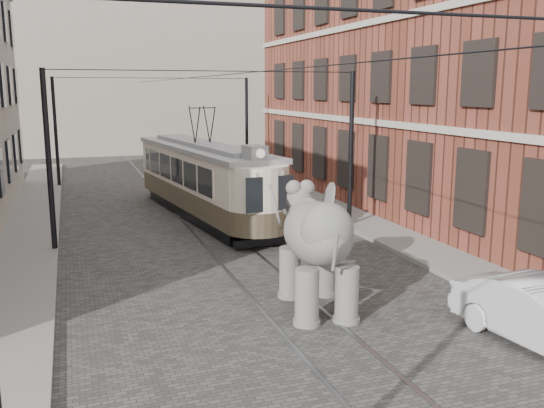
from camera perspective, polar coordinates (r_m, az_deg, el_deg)
name	(u,v)px	position (r m, az deg, el deg)	size (l,w,h in m)	color
ground	(273,291)	(16.11, 0.07, -8.38)	(120.00, 120.00, 0.00)	#464341
tram_rails	(273,291)	(16.10, 0.07, -8.34)	(1.54, 80.00, 0.02)	slate
sidewalk_right	(461,267)	(18.81, 17.73, -5.81)	(2.00, 60.00, 0.15)	slate
sidewalk_left	(10,318)	(15.39, -23.86, -10.01)	(2.00, 60.00, 0.15)	slate
brick_building	(439,74)	(28.29, 15.77, 11.92)	(8.00, 26.00, 12.00)	brown
distant_block	(124,70)	(54.62, -13.99, 12.41)	(28.00, 10.00, 14.00)	gray
catenary	(219,160)	(20.08, -5.11, 4.24)	(11.00, 30.20, 6.00)	black
tram	(203,163)	(25.07, -6.64, 3.97)	(2.40, 11.65, 4.62)	beige
elephant	(317,251)	(14.50, 4.36, -4.48)	(2.67, 4.85, 2.97)	#615F5A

